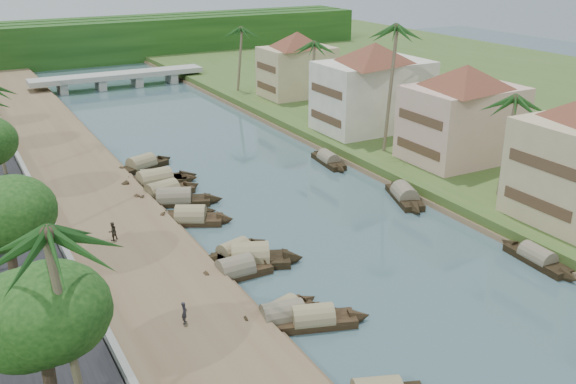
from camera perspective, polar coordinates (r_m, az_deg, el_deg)
ground at (r=47.40m, az=8.48°, el=-6.66°), size 220.00×220.00×0.00m
left_bank at (r=58.05m, az=-16.74°, el=-1.57°), size 10.00×180.00×0.80m
right_bank at (r=72.74m, az=11.08°, el=3.68°), size 16.00×180.00×1.20m
retaining_wall at (r=57.12m, az=-20.92°, el=-1.44°), size 0.40×180.00×1.10m
treeline at (r=136.68m, az=-18.02°, el=12.59°), size 120.00×14.00×8.00m
bridge at (r=110.03m, az=-14.84°, el=9.85°), size 28.00×4.00×2.40m
building_mid at (r=67.66m, az=15.29°, el=6.89°), size 14.11×14.11×9.70m
building_far at (r=77.39m, az=7.59°, el=9.36°), size 15.59×15.59×10.20m
building_distant at (r=94.53m, az=0.81°, el=11.35°), size 12.62×12.62×9.20m
sampan_2 at (r=40.12m, az=2.20°, el=-11.30°), size 7.61×3.80×2.01m
sampan_3 at (r=40.32m, az=-0.47°, el=-11.10°), size 7.81×2.93×2.08m
sampan_4 at (r=40.74m, az=-0.57°, el=-10.74°), size 6.51×3.13×1.87m
sampan_5 at (r=47.24m, az=-3.38°, el=-5.97°), size 8.25×4.97×2.54m
sampan_6 at (r=45.67m, az=-4.69°, el=-7.03°), size 7.21×1.95×2.16m
sampan_7 at (r=48.36m, az=-4.83°, el=-5.37°), size 6.83×3.20×1.84m
sampan_8 at (r=54.57m, az=-8.64°, el=-2.33°), size 7.38×5.09×2.29m
sampan_9 at (r=58.73m, az=-10.07°, el=-0.69°), size 8.95×5.13×2.26m
sampan_10 at (r=60.50m, az=-11.10°, el=-0.10°), size 8.54×3.50×2.29m
sampan_11 at (r=63.54m, az=-11.72°, el=0.90°), size 9.23×2.61×2.57m
sampan_12 at (r=64.33m, az=-11.68°, el=1.14°), size 8.43×4.21×2.03m
sampan_13 at (r=68.60m, az=-12.88°, el=2.31°), size 8.10×4.40×2.20m
sampan_14 at (r=50.72m, az=21.27°, el=-5.52°), size 1.86×7.61×1.88m
sampan_15 at (r=59.68m, az=10.32°, el=-0.35°), size 4.36×8.32×2.21m
sampan_16 at (r=68.72m, az=3.62°, el=2.84°), size 2.21×7.78×1.92m
canoe_1 at (r=41.02m, az=0.69°, el=-11.00°), size 4.30×2.19×0.70m
canoe_2 at (r=56.65m, az=-9.03°, el=-1.80°), size 5.26×2.41×0.77m
palm_1 at (r=57.62m, az=19.24°, el=7.69°), size 3.20×3.20×10.22m
palm_2 at (r=67.44m, az=9.22°, el=14.01°), size 3.20×3.20×14.58m
palm_3 at (r=82.38m, az=2.27°, el=12.96°), size 3.20×3.20×10.80m
palm_4 at (r=26.25m, az=-19.68°, el=-3.68°), size 3.20×3.20×11.85m
palm_7 at (r=97.67m, az=-4.52°, el=14.17°), size 3.20×3.20×10.76m
tree_1 at (r=29.84m, az=-21.22°, el=-10.26°), size 5.22×5.22×7.92m
tree_2 at (r=41.31m, az=-23.91°, el=-1.94°), size 5.19×5.19×7.83m
tree_6 at (r=80.97m, az=10.19°, el=9.75°), size 3.98×3.98×6.97m
person_near at (r=39.22m, az=-9.19°, el=-10.53°), size 0.53×0.61×1.42m
person_far at (r=50.70m, az=-15.34°, el=-3.38°), size 0.88×0.80×1.46m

